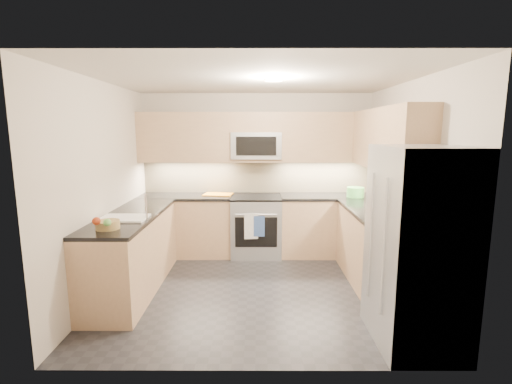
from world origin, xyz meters
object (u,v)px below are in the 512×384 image
refrigerator (418,247)px  cutting_board (218,194)px  microwave (256,146)px  gas_range (256,226)px  utensil_bowl (355,192)px  fruit_basket (108,225)px

refrigerator → cutting_board: 3.23m
microwave → refrigerator: 3.04m
gas_range → utensil_bowl: bearing=-4.5°
microwave → utensil_bowl: size_ratio=2.96×
cutting_board → microwave: bearing=4.5°
utensil_bowl → cutting_board: (-2.09, 0.20, -0.07)m
gas_range → refrigerator: size_ratio=0.51×
gas_range → cutting_board: cutting_board is taller
utensil_bowl → microwave: bearing=170.7°
utensil_bowl → fruit_basket: 3.52m
gas_range → cutting_board: bearing=172.5°
microwave → utensil_bowl: microwave is taller
gas_range → microwave: size_ratio=1.20×
cutting_board → refrigerator: bearing=-50.8°
gas_range → utensil_bowl: 1.60m
fruit_basket → microwave: bearing=54.1°
utensil_bowl → cutting_board: size_ratio=0.59×
gas_range → fruit_basket: size_ratio=3.83×
gas_range → refrigerator: (1.45, -2.43, 0.45)m
refrigerator → fruit_basket: refrigerator is taller
cutting_board → fruit_basket: size_ratio=1.83×
microwave → utensil_bowl: 1.66m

